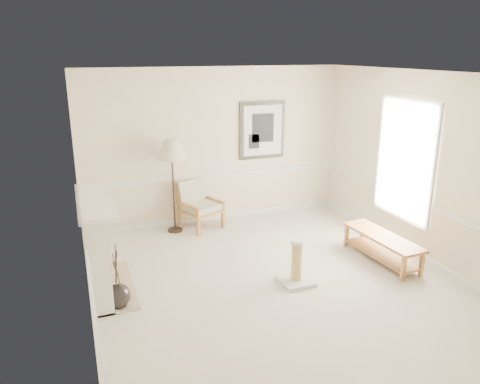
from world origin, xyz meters
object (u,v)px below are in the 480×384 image
(bench, at_px, (382,244))
(scratching_post, at_px, (296,270))
(floor_vase, at_px, (119,296))
(floor_lamp, at_px, (172,152))
(armchair, at_px, (197,202))

(bench, xyz_separation_m, scratching_post, (-1.59, -0.22, -0.08))
(scratching_post, bearing_deg, floor_vase, 175.75)
(floor_lamp, relative_size, scratching_post, 2.60)
(floor_vase, bearing_deg, scratching_post, -4.25)
(scratching_post, bearing_deg, bench, 7.74)
(armchair, height_order, floor_lamp, floor_lamp)
(floor_lamp, relative_size, bench, 1.12)
(armchair, distance_m, bench, 3.37)
(floor_vase, xyz_separation_m, armchair, (1.72, 2.48, 0.31))
(bench, bearing_deg, scratching_post, -172.26)
(scratching_post, bearing_deg, armchair, 105.18)
(floor_lamp, bearing_deg, bench, -40.37)
(floor_lamp, xyz_separation_m, bench, (2.77, -2.35, -1.19))
(armchair, bearing_deg, bench, -70.29)
(armchair, height_order, scratching_post, armchair)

